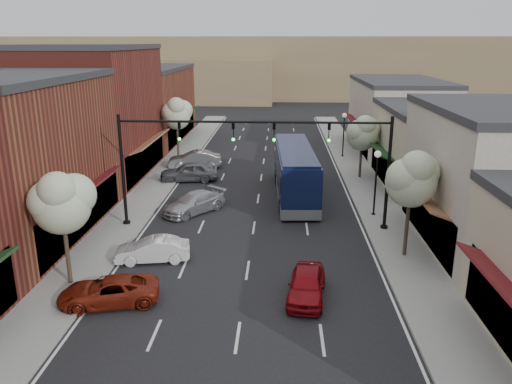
# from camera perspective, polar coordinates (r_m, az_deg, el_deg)

# --- Properties ---
(ground) EXTENTS (160.00, 160.00, 0.00)m
(ground) POSITION_cam_1_polar(r_m,az_deg,el_deg) (23.80, -1.29, -11.01)
(ground) COLOR black
(ground) RESTS_ON ground
(sidewalk_left) EXTENTS (2.80, 73.00, 0.15)m
(sidewalk_left) POSITION_cam_1_polar(r_m,az_deg,el_deg) (42.19, -10.95, 1.36)
(sidewalk_left) COLOR gray
(sidewalk_left) RESTS_ON ground
(sidewalk_right) EXTENTS (2.80, 73.00, 0.15)m
(sidewalk_right) POSITION_cam_1_polar(r_m,az_deg,el_deg) (41.57, 12.18, 1.05)
(sidewalk_right) COLOR gray
(sidewalk_right) RESTS_ON ground
(curb_left) EXTENTS (0.25, 73.00, 0.17)m
(curb_left) POSITION_cam_1_polar(r_m,az_deg,el_deg) (41.88, -9.09, 1.34)
(curb_left) COLOR gray
(curb_left) RESTS_ON ground
(curb_right) EXTENTS (0.25, 73.00, 0.17)m
(curb_right) POSITION_cam_1_polar(r_m,az_deg,el_deg) (41.36, 10.27, 1.08)
(curb_right) COLOR gray
(curb_right) RESTS_ON ground
(bldg_left_midnear) EXTENTS (10.14, 14.10, 9.40)m
(bldg_left_midnear) POSITION_cam_1_polar(r_m,az_deg,el_deg) (31.92, -26.95, 3.32)
(bldg_left_midnear) COLOR brown
(bldg_left_midnear) RESTS_ON ground
(bldg_left_midfar) EXTENTS (10.14, 14.10, 10.90)m
(bldg_left_midfar) POSITION_cam_1_polar(r_m,az_deg,el_deg) (44.29, -18.33, 8.59)
(bldg_left_midfar) COLOR maroon
(bldg_left_midfar) RESTS_ON ground
(bldg_left_far) EXTENTS (10.14, 18.10, 8.40)m
(bldg_left_far) POSITION_cam_1_polar(r_m,az_deg,el_deg) (59.54, -12.77, 9.72)
(bldg_left_far) COLOR brown
(bldg_left_far) RESTS_ON ground
(bldg_right_midnear) EXTENTS (9.14, 12.10, 7.90)m
(bldg_right_midnear) POSITION_cam_1_polar(r_m,az_deg,el_deg) (30.47, 26.24, 1.38)
(bldg_right_midnear) COLOR #BAB09F
(bldg_right_midnear) RESTS_ON ground
(bldg_right_midfar) EXTENTS (9.14, 12.10, 6.40)m
(bldg_right_midfar) POSITION_cam_1_polar(r_m,az_deg,el_deg) (41.60, 19.79, 4.83)
(bldg_right_midfar) COLOR #B4AC8F
(bldg_right_midfar) RESTS_ON ground
(bldg_right_far) EXTENTS (9.14, 16.10, 7.40)m
(bldg_right_far) POSITION_cam_1_polar(r_m,az_deg,el_deg) (54.87, 15.75, 8.41)
(bldg_right_far) COLOR #BAB09F
(bldg_right_far) RESTS_ON ground
(hill_far) EXTENTS (120.00, 30.00, 12.00)m
(hill_far) POSITION_cam_1_polar(r_m,az_deg,el_deg) (111.11, 2.06, 14.19)
(hill_far) COLOR #7A6647
(hill_far) RESTS_ON ground
(hill_near) EXTENTS (50.00, 20.00, 8.00)m
(hill_near) POSITION_cam_1_polar(r_m,az_deg,el_deg) (102.73, -12.48, 12.49)
(hill_near) COLOR #7A6647
(hill_near) RESTS_ON ground
(signal_mast_right) EXTENTS (8.22, 0.46, 7.00)m
(signal_mast_right) POSITION_cam_1_polar(r_m,az_deg,el_deg) (29.98, 10.56, 4.04)
(signal_mast_right) COLOR black
(signal_mast_right) RESTS_ON ground
(signal_mast_left) EXTENTS (8.22, 0.46, 7.00)m
(signal_mast_left) POSITION_cam_1_polar(r_m,az_deg,el_deg) (30.56, -10.88, 4.27)
(signal_mast_left) COLOR black
(signal_mast_left) RESTS_ON ground
(tree_right_near) EXTENTS (2.85, 2.65, 5.95)m
(tree_right_near) POSITION_cam_1_polar(r_m,az_deg,el_deg) (26.68, 17.46, 1.58)
(tree_right_near) COLOR #47382B
(tree_right_near) RESTS_ON ground
(tree_right_far) EXTENTS (2.85, 2.65, 5.43)m
(tree_right_far) POSITION_cam_1_polar(r_m,az_deg,el_deg) (42.10, 12.13, 6.72)
(tree_right_far) COLOR #47382B
(tree_right_far) RESTS_ON ground
(tree_left_near) EXTENTS (2.85, 2.65, 5.69)m
(tree_left_near) POSITION_cam_1_polar(r_m,az_deg,el_deg) (24.12, -21.33, -0.96)
(tree_left_near) COLOR #47382B
(tree_left_near) RESTS_ON ground
(tree_left_far) EXTENTS (2.85, 2.65, 6.13)m
(tree_left_far) POSITION_cam_1_polar(r_m,az_deg,el_deg) (48.38, -9.03, 8.90)
(tree_left_far) COLOR #47382B
(tree_left_far) RESTS_ON ground
(lamp_post_near) EXTENTS (0.44, 0.44, 4.44)m
(lamp_post_near) POSITION_cam_1_polar(r_m,az_deg,el_deg) (33.11, 13.60, 2.18)
(lamp_post_near) COLOR black
(lamp_post_near) RESTS_ON ground
(lamp_post_far) EXTENTS (0.44, 0.44, 4.44)m
(lamp_post_far) POSITION_cam_1_polar(r_m,az_deg,el_deg) (50.04, 10.02, 7.26)
(lamp_post_far) COLOR black
(lamp_post_far) RESTS_ON ground
(coach_bus) EXTENTS (3.19, 12.10, 3.67)m
(coach_bus) POSITION_cam_1_polar(r_m,az_deg,el_deg) (37.07, 4.46, 2.41)
(coach_bus) COLOR #0E1639
(coach_bus) RESTS_ON ground
(red_hatchback) EXTENTS (2.07, 4.11, 1.34)m
(red_hatchback) POSITION_cam_1_polar(r_m,az_deg,el_deg) (22.85, 5.81, -10.46)
(red_hatchback) COLOR maroon
(red_hatchback) RESTS_ON ground
(parked_car_a) EXTENTS (4.70, 2.94, 1.21)m
(parked_car_a) POSITION_cam_1_polar(r_m,az_deg,el_deg) (23.23, -16.47, -10.81)
(parked_car_a) COLOR maroon
(parked_car_a) RESTS_ON ground
(parked_car_b) EXTENTS (4.03, 1.98, 1.27)m
(parked_car_b) POSITION_cam_1_polar(r_m,az_deg,el_deg) (26.87, -11.74, -6.49)
(parked_car_b) COLOR silver
(parked_car_b) RESTS_ON ground
(parked_car_c) EXTENTS (4.46, 4.89, 1.37)m
(parked_car_c) POSITION_cam_1_polar(r_m,az_deg,el_deg) (33.86, -7.12, -1.23)
(parked_car_c) COLOR #A9AAAF
(parked_car_c) RESTS_ON ground
(parked_car_d) EXTENTS (4.95, 2.58, 1.61)m
(parked_car_d) POSITION_cam_1_polar(r_m,az_deg,el_deg) (41.54, -7.66, 2.31)
(parked_car_d) COLOR #56585D
(parked_car_d) RESTS_ON ground
(parked_car_e) EXTENTS (4.93, 2.32, 1.56)m
(parked_car_e) POSITION_cam_1_polar(r_m,az_deg,el_deg) (45.90, -7.01, 3.70)
(parked_car_e) COLOR gray
(parked_car_e) RESTS_ON ground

